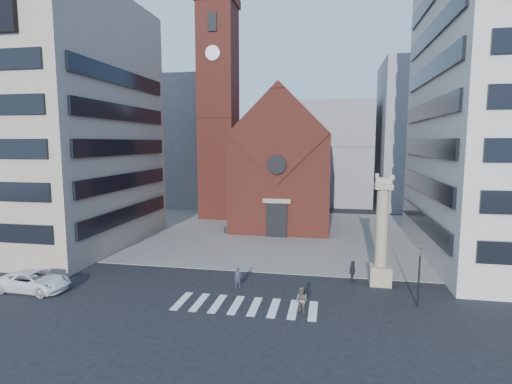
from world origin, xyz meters
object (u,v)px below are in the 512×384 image
traffic_light (419,274)px  pedestrian_1 (302,301)px  lion_column (381,241)px  pedestrian_0 (238,278)px  pedestrian_2 (353,272)px  white_car (34,281)px  scooter_0 (227,228)px

traffic_light → pedestrian_1: bearing=-161.5°
lion_column → pedestrian_0: lion_column is taller
pedestrian_0 → pedestrian_2: pedestrian_2 is taller
white_car → pedestrian_1: size_ratio=3.06×
traffic_light → scooter_0: (-18.37, 19.29, -1.78)m
white_car → pedestrian_0: 15.20m
traffic_light → scooter_0: size_ratio=2.50×
white_car → pedestrian_2: bearing=-72.5°
lion_column → pedestrian_2: lion_column is taller
white_car → pedestrian_1: (19.90, -0.34, 0.13)m
lion_column → scooter_0: lion_column is taller
pedestrian_0 → lion_column: bearing=0.2°
white_car → scooter_0: 23.36m
pedestrian_2 → white_car: bearing=128.6°
pedestrian_1 → traffic_light: bearing=55.8°
traffic_light → white_car: (-27.52, -2.21, -1.54)m
white_car → scooter_0: white_car is taller
white_car → pedestrian_1: 19.91m
pedestrian_2 → scooter_0: bearing=66.8°
traffic_light → scooter_0: traffic_light is taller
pedestrian_1 → pedestrian_0: bearing=-179.1°
lion_column → pedestrian_1: lion_column is taller
traffic_light → pedestrian_0: 12.85m
pedestrian_0 → scooter_0: (-5.66, 18.09, -0.29)m
lion_column → scooter_0: bearing=137.0°
pedestrian_0 → white_car: bearing=178.5°
pedestrian_1 → scooter_0: pedestrian_1 is taller
traffic_light → white_car: traffic_light is taller
traffic_light → pedestrian_2: size_ratio=2.44×
pedestrian_2 → pedestrian_0: bearing=131.7°
white_car → lion_column: bearing=-73.7°
lion_column → pedestrian_0: size_ratio=5.49×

